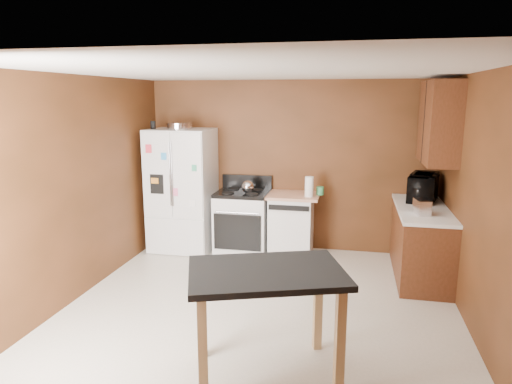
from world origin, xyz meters
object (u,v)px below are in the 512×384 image
(dishwasher, at_px, (291,224))
(island, at_px, (266,286))
(microwave, at_px, (423,189))
(gas_range, at_px, (243,221))
(toaster, at_px, (422,207))
(pen_cup, at_px, (153,125))
(paper_towel, at_px, (309,187))
(refrigerator, at_px, (182,190))
(kettle, at_px, (248,187))
(roasting_pan, at_px, (180,126))
(green_canister, at_px, (320,191))

(dishwasher, height_order, island, island)
(microwave, relative_size, gas_range, 0.54)
(toaster, bearing_deg, island, -134.89)
(dishwasher, bearing_deg, pen_cup, -174.90)
(toaster, height_order, dishwasher, toaster)
(paper_towel, height_order, gas_range, paper_towel)
(refrigerator, bearing_deg, gas_range, 3.81)
(dishwasher, bearing_deg, toaster, -27.22)
(kettle, height_order, toaster, kettle)
(pen_cup, distance_m, refrigerator, 1.03)
(pen_cup, distance_m, toaster, 3.82)
(toaster, bearing_deg, kettle, 151.04)
(roasting_pan, relative_size, paper_towel, 1.31)
(refrigerator, bearing_deg, toaster, -13.12)
(green_canister, xyz_separation_m, microwave, (1.36, -0.14, 0.12))
(paper_towel, relative_size, toaster, 1.16)
(roasting_pan, height_order, microwave, roasting_pan)
(kettle, height_order, green_canister, kettle)
(roasting_pan, distance_m, green_canister, 2.22)
(roasting_pan, distance_m, microwave, 3.48)
(toaster, height_order, microwave, microwave)
(pen_cup, relative_size, gas_range, 0.10)
(kettle, relative_size, refrigerator, 0.10)
(kettle, distance_m, green_canister, 1.03)
(toaster, height_order, gas_range, gas_range)
(paper_towel, distance_m, microwave, 1.51)
(gas_range, distance_m, dishwasher, 0.72)
(pen_cup, bearing_deg, paper_towel, 1.87)
(dishwasher, bearing_deg, green_canister, 5.95)
(paper_towel, xyz_separation_m, island, (-0.06, -2.89, -0.26))
(microwave, xyz_separation_m, island, (-1.56, -2.90, -0.29))
(gas_range, bearing_deg, pen_cup, -173.14)
(gas_range, height_order, island, gas_range)
(microwave, bearing_deg, green_canister, 100.69)
(kettle, relative_size, green_canister, 1.54)
(pen_cup, xyz_separation_m, toaster, (3.66, -0.67, -0.87))
(kettle, bearing_deg, gas_range, 142.04)
(paper_towel, bearing_deg, gas_range, 175.27)
(pen_cup, bearing_deg, dishwasher, 5.10)
(kettle, bearing_deg, roasting_pan, -179.44)
(microwave, xyz_separation_m, gas_range, (-2.48, 0.07, -0.60))
(toaster, xyz_separation_m, refrigerator, (-3.28, 0.77, -0.09))
(green_canister, height_order, microwave, microwave)
(kettle, xyz_separation_m, green_canister, (1.02, 0.14, -0.04))
(refrigerator, bearing_deg, microwave, -0.19)
(refrigerator, distance_m, island, 3.44)
(kettle, distance_m, island, 3.02)
(kettle, bearing_deg, dishwasher, 8.80)
(toaster, bearing_deg, refrigerator, 156.20)
(paper_towel, relative_size, dishwasher, 0.31)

